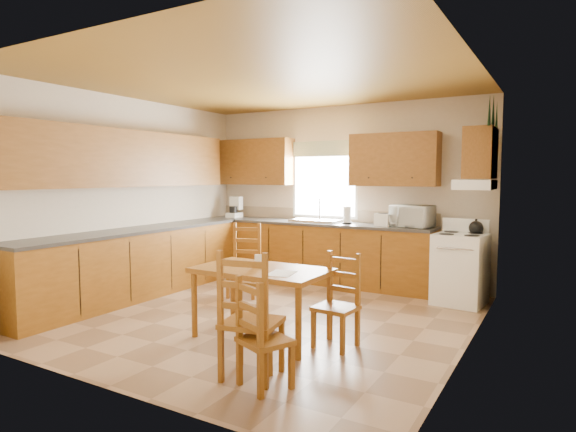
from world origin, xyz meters
The scene contains 35 objects.
floor centered at (0.00, 0.00, 0.00)m, with size 4.50×4.50×0.00m, color #937050.
ceiling centered at (0.00, 0.00, 2.70)m, with size 4.50×4.50×0.00m, color olive.
wall_left centered at (-2.25, 0.00, 1.35)m, with size 4.50×4.50×0.00m, color beige.
wall_right centered at (2.25, 0.00, 1.35)m, with size 4.50×4.50×0.00m, color beige.
wall_back centered at (0.00, 2.25, 1.35)m, with size 4.50×4.50×0.00m, color beige.
wall_front centered at (0.00, -2.25, 1.35)m, with size 4.50×4.50×0.00m, color beige.
lower_cab_back centered at (-0.38, 1.95, 0.44)m, with size 3.75×0.60×0.88m, color brown.
lower_cab_left centered at (-1.95, -0.15, 0.44)m, with size 0.60×3.60×0.88m, color brown.
counter_back centered at (-0.38, 1.95, 0.90)m, with size 3.75×0.63×0.04m, color #3B3834.
counter_left centered at (-1.95, -0.15, 0.90)m, with size 0.63×3.60×0.04m, color #3B3834.
backsplash centered at (-0.38, 2.24, 1.01)m, with size 3.75×0.01×0.18m, color #988265.
upper_cab_back_left centered at (-1.55, 2.08, 1.85)m, with size 1.41×0.33×0.75m, color brown.
upper_cab_back_right centered at (0.86, 2.08, 1.85)m, with size 1.25×0.33×0.75m, color brown.
upper_cab_left centered at (-2.08, -0.15, 1.85)m, with size 0.33×3.60×0.75m, color brown.
upper_cab_stove centered at (2.08, 1.65, 1.90)m, with size 0.33×0.62×0.62m, color brown.
range_hood centered at (2.03, 1.65, 1.52)m, with size 0.44×0.62×0.12m, color white.
window_frame centered at (-0.30, 2.22, 1.55)m, with size 1.13×0.02×1.18m, color white.
window_pane centered at (-0.30, 2.21, 1.55)m, with size 1.05×0.01×1.10m, color white.
window_valance centered at (-0.30, 2.19, 2.05)m, with size 1.19×0.01×0.24m, color #5B7747.
sink_basin centered at (-0.30, 1.95, 0.94)m, with size 0.75×0.45×0.04m, color silver.
pine_decal_a centered at (2.21, 1.33, 2.38)m, with size 0.22×0.22×0.36m, color #16391F.
pine_decal_b centered at (2.21, 1.65, 2.42)m, with size 0.22×0.22×0.36m, color #16391F.
pine_decal_c centered at (2.21, 1.97, 2.38)m, with size 0.22×0.22×0.36m, color #16391F.
stove centered at (1.88, 1.68, 0.44)m, with size 0.59×0.61×0.88m, color white.
coffeemaker centered at (-1.89, 1.98, 1.08)m, with size 0.19×0.23×0.32m, color white.
paper_towel centered at (0.21, 1.94, 1.05)m, with size 0.11×0.11×0.26m, color white.
toaster centered at (0.78, 1.88, 1.01)m, with size 0.21×0.14×0.18m, color white.
microwave centered at (1.18, 1.95, 1.07)m, with size 0.50×0.36×0.30m, color white.
dining_table centered at (0.41, -0.67, 0.36)m, with size 1.33×0.76×0.71m, color brown.
chair_near_left centered at (0.86, -1.50, 0.52)m, with size 0.44×0.42×1.04m, color brown.
chair_near_right centered at (1.05, -1.61, 0.43)m, with size 0.36×0.34×0.86m, color brown.
chair_far_left centered at (-0.72, 0.62, 0.49)m, with size 0.41×0.39×0.97m, color brown.
chair_far_right centered at (1.16, -0.54, 0.44)m, with size 0.37×0.35×0.88m, color brown.
table_paper centered at (0.71, -0.79, 0.71)m, with size 0.23×0.30×0.00m, color white.
table_card centered at (0.37, -0.65, 0.77)m, with size 0.10×0.02×0.13m, color white.
Camera 1 is at (3.01, -4.63, 1.63)m, focal length 30.00 mm.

